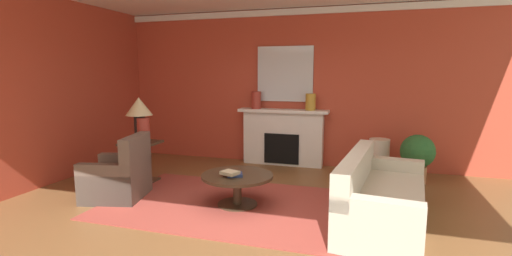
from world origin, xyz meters
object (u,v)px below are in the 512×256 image
Objects in this scene: side_table at (141,159)px; vase_tall_corner at (379,157)px; mantel_mirror at (285,74)px; potted_plant at (417,155)px; sofa at (380,200)px; vase_mantel_left at (256,100)px; table_lamp at (139,111)px; armchair_near_window at (119,178)px; fireplace at (283,138)px; coffee_table at (237,182)px; vase_mantel_right at (311,102)px; vase_on_side_table at (144,131)px.

vase_tall_corner is (3.86, 1.61, -0.06)m from side_table.
potted_plant is (2.44, -0.72, -1.33)m from mantel_mirror.
vase_mantel_left is (-2.36, 2.47, 1.01)m from sofa.
mantel_mirror reaches higher than side_table.
table_lamp is at bearing -157.37° from vase_tall_corner.
vase_tall_corner is (0.03, 2.22, 0.04)m from sofa.
armchair_near_window is at bearing -154.00° from potted_plant.
sofa is 3.98m from table_lamp.
fireplace reaches higher than coffee_table.
table_lamp is 0.90× the size of potted_plant.
vase_mantel_right is 0.39× the size of potted_plant.
side_table is 4.65m from potted_plant.
fireplace is 5.18× the size of vase_mantel_left.
vase_tall_corner is 2.10× the size of vase_mantel_right.
armchair_near_window is 3.72m from vase_mantel_right.
fireplace is 2.16× the size of potted_plant.
coffee_table is 2.02m from side_table.
coffee_table is at bearing 178.62° from sofa.
potted_plant is at bearing 26.00° from armchair_near_window.
armchair_near_window is 2.97× the size of vase_mantel_right.
fireplace is 3.29m from armchair_near_window.
fireplace is at bearing -90.00° from mantel_mirror.
vase_mantel_right is 1.10m from vase_mantel_left.
sofa is 2.29× the size of armchair_near_window.
potted_plant is at bearing 16.38° from table_lamp.
mantel_mirror is at bearing 163.63° from potted_plant.
side_table is at bearing 170.88° from sofa.
armchair_near_window is 1.28× the size of table_lamp.
potted_plant is at bearing -16.13° from vase_mantel_right.
fireplace is 3.11m from sofa.
potted_plant is (4.46, 1.31, -0.73)m from table_lamp.
fireplace reaches higher than vase_tall_corner.
armchair_near_window is 1.42× the size of vase_tall_corner.
fireplace is 2.48m from coffee_table.
fireplace is 1.80× the size of coffee_table.
potted_plant reaches higher than coffee_table.
potted_plant is (2.99, -0.55, -0.81)m from vase_mantel_left.
potted_plant is (4.31, 1.43, -0.42)m from vase_on_side_table.
vase_mantel_left is at bearing -162.82° from mantel_mirror.
vase_mantel_right is at bearing -5.11° from fireplace.
vase_mantel_left is at bearing 100.99° from coffee_table.
side_table is at bearing -128.24° from vase_mantel_left.
vase_mantel_left reaches higher than table_lamp.
vase_tall_corner is at bearing 22.63° from side_table.
table_lamp is 1.11× the size of vase_tall_corner.
coffee_table is 2.65m from vase_mantel_left.
armchair_near_window is at bearing -132.37° from vase_mantel_right.
mantel_mirror is 2.40m from vase_tall_corner.
side_table is at bearing 100.61° from armchair_near_window.
coffee_table is 2.88× the size of vase_mantel_left.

